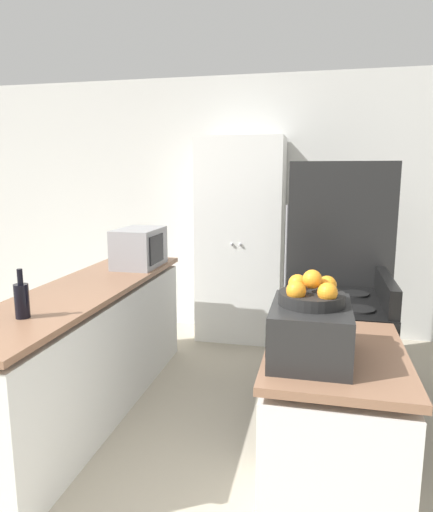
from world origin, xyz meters
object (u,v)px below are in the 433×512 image
Objects in this scene: pantry_cabinet at (241,240)px; refrigerator at (336,278)px; toaster_oven at (310,332)px; microwave at (139,248)px; wine_bottle at (22,300)px; fruit_bowl at (312,293)px; stove at (332,369)px.

pantry_cabinet is 1.27m from refrigerator.
microwave is at bearing 131.16° from toaster_oven.
microwave is at bearing 86.24° from wine_bottle.
refrigerator is at bearing 84.35° from toaster_oven.
fruit_bowl is at bearing -48.63° from microwave.
fruit_bowl is (-0.16, -1.66, 0.30)m from refrigerator.
fruit_bowl is at bearing -98.29° from stove.
toaster_oven is at bearing -95.65° from refrigerator.
pantry_cabinet is at bearing 135.14° from refrigerator.
stove is 0.61× the size of refrigerator.
refrigerator is (0.89, -0.89, -0.13)m from pantry_cabinet.
stove is at bearing 81.71° from fruit_bowl.
stove is at bearing -92.49° from refrigerator.
refrigerator is 6.36× the size of fruit_bowl.
pantry_cabinet is 7.31× the size of fruit_bowl.
stove is 2.16× the size of microwave.
pantry_cabinet is 4.54× the size of toaster_oven.
microwave reaches higher than stove.
pantry_cabinet is at bearing 54.35° from microwave.
fruit_bowl reaches higher than toaster_oven.
microwave is at bearing -178.01° from refrigerator.
fruit_bowl is at bearing 84.94° from toaster_oven.
refrigerator reaches higher than microwave.
microwave is (-0.68, -0.95, 0.06)m from pantry_cabinet.
fruit_bowl is at bearing -73.98° from pantry_cabinet.
microwave is 1.11× the size of toaster_oven.
microwave is at bearing -125.65° from pantry_cabinet.
wine_bottle is 0.98× the size of fruit_bowl.
wine_bottle reaches higher than stove.
refrigerator reaches higher than wine_bottle.
microwave is (-1.54, 0.70, 0.59)m from stove.
refrigerator is at bearing 84.35° from fruit_bowl.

